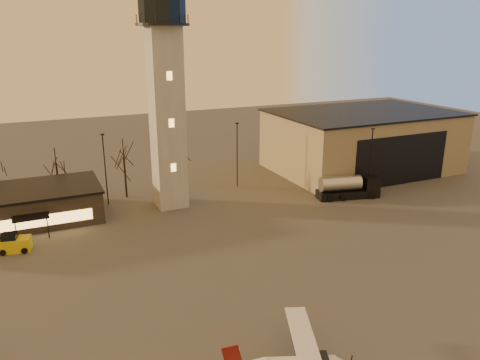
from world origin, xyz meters
The scene contains 7 objects.
ground centered at (0.00, 0.00, 0.00)m, with size 220.00×220.00×0.00m, color #413F3C.
control_tower centered at (0.00, 30.00, 16.33)m, with size 6.80×6.80×32.60m.
hangar centered at (36.00, 33.98, 5.15)m, with size 30.60×20.60×10.30m.
light_poles centered at (0.50, 31.00, 5.41)m, with size 58.50×12.25×10.14m.
tree_row centered at (-13.70, 39.16, 5.94)m, with size 37.20×9.20×8.80m.
fuel_truck centered at (24.56, 22.32, 1.34)m, with size 9.47×4.64×3.38m.
service_cart centered at (-19.96, 23.03, 0.80)m, with size 3.59×2.65×2.09m.
Camera 1 is at (-16.79, -30.25, 23.01)m, focal length 35.00 mm.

